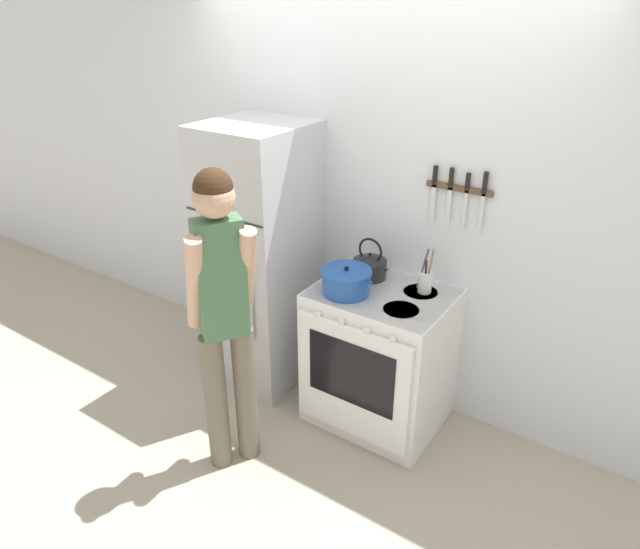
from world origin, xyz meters
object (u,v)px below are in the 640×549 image
object	(u,v)px
dutch_oven_pot	(346,281)
tea_kettle	(370,266)
refrigerator	(261,258)
stove_range	(378,357)
person	(223,310)
utensil_jar	(425,281)

from	to	relation	value
dutch_oven_pot	tea_kettle	world-z (taller)	tea_kettle
dutch_oven_pot	refrigerator	bearing A→B (deg)	170.80
refrigerator	tea_kettle	xyz separation A→B (m)	(0.75, 0.13, 0.09)
stove_range	person	bearing A→B (deg)	-123.47
stove_range	person	xyz separation A→B (m)	(-0.51, -0.77, 0.53)
tea_kettle	dutch_oven_pot	bearing A→B (deg)	-93.11
refrigerator	dutch_oven_pot	size ratio (longest dim) A/B	5.30
refrigerator	tea_kettle	world-z (taller)	refrigerator
stove_range	tea_kettle	bearing A→B (deg)	137.13
stove_range	tea_kettle	xyz separation A→B (m)	(-0.16, 0.15, 0.52)
refrigerator	dutch_oven_pot	bearing A→B (deg)	-9.20
dutch_oven_pot	tea_kettle	size ratio (longest dim) A/B	1.29
dutch_oven_pot	person	distance (m)	0.74
utensil_jar	person	xyz separation A→B (m)	(-0.70, -0.92, 0.02)
tea_kettle	stove_range	bearing A→B (deg)	-42.87
dutch_oven_pot	utensil_jar	distance (m)	0.45
tea_kettle	utensil_jar	world-z (taller)	utensil_jar
person	utensil_jar	bearing A→B (deg)	-4.75
person	dutch_oven_pot	bearing A→B (deg)	6.31
tea_kettle	person	world-z (taller)	person
person	tea_kettle	bearing A→B (deg)	12.08
refrigerator	tea_kettle	size ratio (longest dim) A/B	6.84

